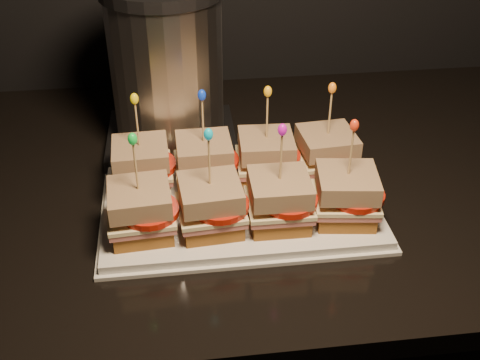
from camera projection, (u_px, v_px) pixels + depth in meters
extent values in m
cube|color=black|center=(321.00, 359.00, 1.27)|extent=(2.48, 0.70, 0.91)
cube|color=black|center=(342.00, 174.00, 1.01)|extent=(2.52, 0.74, 0.03)
cube|color=white|center=(240.00, 206.00, 0.89)|extent=(0.40, 0.25, 0.02)
cube|color=white|center=(240.00, 209.00, 0.89)|extent=(0.41, 0.26, 0.01)
cube|color=brown|center=(143.00, 180.00, 0.91)|extent=(0.08, 0.08, 0.02)
cube|color=#B0594D|center=(142.00, 172.00, 0.90)|extent=(0.09, 0.09, 0.01)
cube|color=beige|center=(142.00, 168.00, 0.90)|extent=(0.09, 0.09, 0.01)
cylinder|color=red|center=(149.00, 165.00, 0.89)|extent=(0.08, 0.08, 0.01)
cube|color=#53270B|center=(140.00, 153.00, 0.88)|extent=(0.08, 0.08, 0.03)
cylinder|color=tan|center=(137.00, 127.00, 0.86)|extent=(0.00, 0.00, 0.09)
ellipsoid|color=yellow|center=(134.00, 99.00, 0.84)|extent=(0.01, 0.01, 0.02)
cube|color=brown|center=(205.00, 176.00, 0.92)|extent=(0.08, 0.08, 0.02)
cube|color=#B0594D|center=(205.00, 168.00, 0.91)|extent=(0.09, 0.09, 0.01)
cube|color=beige|center=(205.00, 164.00, 0.91)|extent=(0.09, 0.09, 0.01)
cylinder|color=red|center=(213.00, 161.00, 0.90)|extent=(0.08, 0.08, 0.01)
cube|color=#53270B|center=(204.00, 149.00, 0.89)|extent=(0.08, 0.08, 0.03)
cylinder|color=tan|center=(203.00, 123.00, 0.87)|extent=(0.00, 0.00, 0.09)
ellipsoid|color=#1037D7|center=(202.00, 95.00, 0.84)|extent=(0.01, 0.01, 0.02)
cube|color=brown|center=(266.00, 172.00, 0.93)|extent=(0.08, 0.08, 0.02)
cube|color=#B0594D|center=(266.00, 163.00, 0.92)|extent=(0.09, 0.09, 0.01)
cube|color=beige|center=(266.00, 160.00, 0.92)|extent=(0.09, 0.09, 0.01)
cylinder|color=red|center=(274.00, 157.00, 0.91)|extent=(0.08, 0.08, 0.01)
cube|color=#53270B|center=(266.00, 145.00, 0.90)|extent=(0.09, 0.09, 0.03)
cylinder|color=tan|center=(267.00, 119.00, 0.88)|extent=(0.00, 0.00, 0.09)
ellipsoid|color=#F5A712|center=(268.00, 91.00, 0.85)|extent=(0.01, 0.01, 0.02)
cube|color=brown|center=(325.00, 168.00, 0.94)|extent=(0.09, 0.09, 0.02)
cube|color=#B0594D|center=(326.00, 159.00, 0.93)|extent=(0.09, 0.09, 0.01)
cube|color=beige|center=(326.00, 156.00, 0.93)|extent=(0.10, 0.09, 0.01)
cylinder|color=red|center=(335.00, 153.00, 0.92)|extent=(0.08, 0.08, 0.01)
cube|color=#53270B|center=(327.00, 141.00, 0.91)|extent=(0.09, 0.09, 0.03)
cylinder|color=tan|center=(330.00, 116.00, 0.89)|extent=(0.00, 0.00, 0.09)
ellipsoid|color=orange|center=(332.00, 88.00, 0.86)|extent=(0.01, 0.01, 0.02)
cube|color=brown|center=(143.00, 226.00, 0.82)|extent=(0.08, 0.08, 0.02)
cube|color=#B0594D|center=(141.00, 217.00, 0.81)|extent=(0.09, 0.09, 0.01)
cube|color=beige|center=(141.00, 213.00, 0.81)|extent=(0.09, 0.09, 0.01)
cylinder|color=red|center=(150.00, 211.00, 0.80)|extent=(0.08, 0.08, 0.01)
cube|color=#53270B|center=(139.00, 197.00, 0.79)|extent=(0.09, 0.09, 0.03)
cylinder|color=tan|center=(136.00, 170.00, 0.77)|extent=(0.00, 0.00, 0.09)
ellipsoid|color=green|center=(133.00, 139.00, 0.74)|extent=(0.01, 0.01, 0.02)
cube|color=brown|center=(211.00, 221.00, 0.83)|extent=(0.08, 0.08, 0.02)
cube|color=#B0594D|center=(211.00, 212.00, 0.82)|extent=(0.09, 0.09, 0.01)
cube|color=beige|center=(211.00, 208.00, 0.82)|extent=(0.09, 0.09, 0.01)
cylinder|color=red|center=(220.00, 205.00, 0.81)|extent=(0.08, 0.08, 0.01)
cube|color=#53270B|center=(210.00, 192.00, 0.80)|extent=(0.09, 0.09, 0.03)
cylinder|color=tan|center=(209.00, 165.00, 0.78)|extent=(0.00, 0.00, 0.09)
ellipsoid|color=#0AAFCB|center=(208.00, 134.00, 0.75)|extent=(0.01, 0.01, 0.02)
cube|color=brown|center=(278.00, 215.00, 0.84)|extent=(0.08, 0.08, 0.02)
cube|color=#B0594D|center=(279.00, 207.00, 0.83)|extent=(0.09, 0.09, 0.01)
cube|color=beige|center=(279.00, 203.00, 0.83)|extent=(0.09, 0.09, 0.01)
cylinder|color=red|center=(289.00, 200.00, 0.82)|extent=(0.08, 0.08, 0.01)
cube|color=#53270B|center=(280.00, 187.00, 0.81)|extent=(0.08, 0.08, 0.03)
cylinder|color=tan|center=(281.00, 160.00, 0.79)|extent=(0.00, 0.00, 0.09)
ellipsoid|color=#CC11AF|center=(282.00, 130.00, 0.76)|extent=(0.01, 0.01, 0.02)
cube|color=brown|center=(344.00, 210.00, 0.85)|extent=(0.09, 0.09, 0.02)
cube|color=#B0594D|center=(345.00, 202.00, 0.84)|extent=(0.10, 0.09, 0.01)
cube|color=beige|center=(346.00, 198.00, 0.84)|extent=(0.10, 0.10, 0.01)
cylinder|color=red|center=(356.00, 195.00, 0.83)|extent=(0.08, 0.08, 0.01)
cube|color=#53270B|center=(347.00, 182.00, 0.82)|extent=(0.09, 0.09, 0.03)
cylinder|color=tan|center=(351.00, 155.00, 0.80)|extent=(0.00, 0.00, 0.09)
ellipsoid|color=red|center=(354.00, 125.00, 0.77)|extent=(0.01, 0.01, 0.02)
cube|color=#262628|center=(172.00, 138.00, 1.05)|extent=(0.22, 0.19, 0.03)
cylinder|color=silver|center=(167.00, 68.00, 0.97)|extent=(0.18, 0.18, 0.24)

